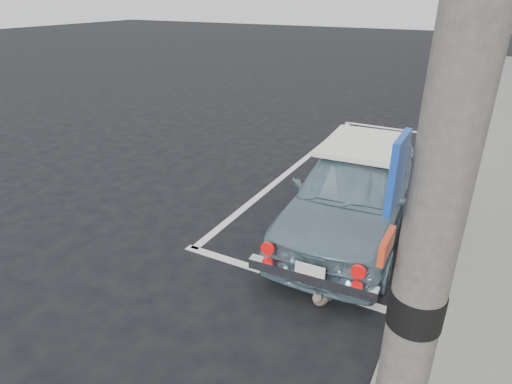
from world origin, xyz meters
TOP-DOWN VIEW (x-y plane):
  - ground at (0.00, 0.00)m, footprint 80.00×80.00m
  - pline_rear at (0.50, -0.50)m, footprint 3.00×0.12m
  - pline_front at (0.50, 6.50)m, footprint 3.00×0.12m
  - pline_side at (-0.90, 3.00)m, footprint 0.12×7.00m
  - retro_coupe at (0.81, 1.00)m, footprint 1.70×3.83m
  - cat at (1.01, -0.73)m, footprint 0.20×0.42m

SIDE VIEW (x-z plane):
  - ground at x=0.00m, z-range 0.00..0.00m
  - pline_rear at x=0.50m, z-range 0.00..0.01m
  - pline_front at x=0.50m, z-range 0.00..0.01m
  - pline_side at x=-0.90m, z-range 0.00..0.01m
  - cat at x=1.01m, z-range -0.01..0.21m
  - retro_coupe at x=0.81m, z-range 0.01..1.28m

